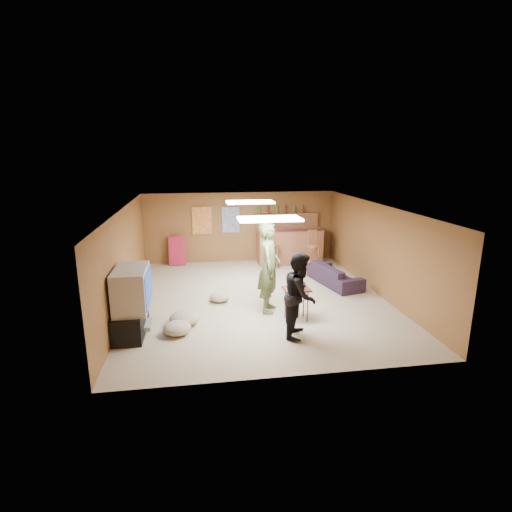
{
  "coord_description": "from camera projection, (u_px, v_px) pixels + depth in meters",
  "views": [
    {
      "loc": [
        -1.41,
        -8.93,
        3.4
      ],
      "look_at": [
        0.0,
        0.2,
        1.0
      ],
      "focal_mm": 28.0,
      "sensor_mm": 36.0,
      "label": 1
    }
  ],
  "objects": [
    {
      "name": "bar_stool_right",
      "position": [
        313.0,
        251.0,
        11.83
      ],
      "size": [
        0.48,
        0.48,
        1.16
      ],
      "primitive_type": null,
      "rotation": [
        0.0,
        0.0,
        -0.41
      ],
      "color": "brown",
      "rests_on": "ground"
    },
    {
      "name": "cushion_near_tv",
      "position": [
        185.0,
        318.0,
        8.11
      ],
      "size": [
        0.68,
        0.68,
        0.27
      ],
      "primitive_type": "ellipsoid",
      "rotation": [
        0.0,
        0.0,
        0.13
      ],
      "color": "tan",
      "rests_on": "ground"
    },
    {
      "name": "cushion_far",
      "position": [
        177.0,
        328.0,
        7.68
      ],
      "size": [
        0.65,
        0.65,
        0.25
      ],
      "primitive_type": "ellipsoid",
      "rotation": [
        0.0,
        0.0,
        -0.2
      ],
      "color": "tan",
      "rests_on": "ground"
    },
    {
      "name": "ceiling",
      "position": [
        257.0,
        207.0,
        9.05
      ],
      "size": [
        6.0,
        7.0,
        0.02
      ],
      "primitive_type": "cube",
      "color": "silver",
      "rests_on": "ground"
    },
    {
      "name": "poster_right",
      "position": [
        231.0,
        220.0,
        12.53
      ],
      "size": [
        0.55,
        0.03,
        0.8
      ],
      "primitive_type": "cube",
      "color": "#334C99",
      "rests_on": "wall_back"
    },
    {
      "name": "wall_back",
      "position": [
        240.0,
        227.0,
        12.67
      ],
      "size": [
        6.0,
        0.02,
        2.2
      ],
      "primitive_type": "cube",
      "color": "brown",
      "rests_on": "ground"
    },
    {
      "name": "cup_blue",
      "position": [
        303.0,
        284.0,
        8.27
      ],
      "size": [
        0.09,
        0.09,
        0.11
      ],
      "primitive_type": "cylinder",
      "rotation": [
        0.0,
        0.0,
        -0.11
      ],
      "color": "navy",
      "rests_on": "tray_table"
    },
    {
      "name": "bar_shelf",
      "position": [
        287.0,
        214.0,
        12.7
      ],
      "size": [
        2.0,
        0.18,
        0.05
      ],
      "primitive_type": "cube",
      "color": "brown",
      "rests_on": "bar_backing"
    },
    {
      "name": "dvd_box",
      "position": [
        143.0,
        325.0,
        7.76
      ],
      "size": [
        0.35,
        0.5,
        0.08
      ],
      "primitive_type": "cube",
      "color": "#B2B2B7",
      "rests_on": "tv_stand"
    },
    {
      "name": "poster_left",
      "position": [
        202.0,
        221.0,
        12.39
      ],
      "size": [
        0.6,
        0.03,
        0.85
      ],
      "primitive_type": "cube",
      "color": "#BF3F26",
      "rests_on": "wall_back"
    },
    {
      "name": "bar_counter",
      "position": [
        290.0,
        246.0,
        12.51
      ],
      "size": [
        2.0,
        0.6,
        1.1
      ],
      "primitive_type": "cube",
      "color": "brown",
      "rests_on": "ground"
    },
    {
      "name": "bar_stool_left",
      "position": [
        272.0,
        247.0,
        11.95
      ],
      "size": [
        0.52,
        0.52,
        1.32
      ],
      "primitive_type": null,
      "rotation": [
        0.0,
        0.0,
        -0.28
      ],
      "color": "brown",
      "rests_on": "ground"
    },
    {
      "name": "tray_table",
      "position": [
        296.0,
        304.0,
        8.28
      ],
      "size": [
        0.56,
        0.46,
        0.7
      ],
      "primitive_type": "cube",
      "rotation": [
        0.0,
        0.0,
        0.06
      ],
      "color": "#391912",
      "rests_on": "ground"
    },
    {
      "name": "cup_red_far",
      "position": [
        303.0,
        287.0,
        8.11
      ],
      "size": [
        0.11,
        0.11,
        0.11
      ],
      "primitive_type": "cylinder",
      "rotation": [
        0.0,
        0.0,
        0.38
      ],
      "color": "#B80C2A",
      "rests_on": "tray_table"
    },
    {
      "name": "sofa",
      "position": [
        335.0,
        275.0,
        10.57
      ],
      "size": [
        1.07,
        1.92,
        0.53
      ],
      "primitive_type": "imported",
      "rotation": [
        0.0,
        0.0,
        1.78
      ],
      "color": "black",
      "rests_on": "ground"
    },
    {
      "name": "ceiling_panel_front",
      "position": [
        270.0,
        219.0,
        7.62
      ],
      "size": [
        1.2,
        0.6,
        0.04
      ],
      "primitive_type": "cube",
      "color": "white",
      "rests_on": "ceiling"
    },
    {
      "name": "folding_chair_stack",
      "position": [
        177.0,
        251.0,
        12.35
      ],
      "size": [
        0.5,
        0.26,
        0.91
      ],
      "primitive_type": "cube",
      "rotation": [
        -0.14,
        0.0,
        0.0
      ],
      "color": "#B5213C",
      "rests_on": "ground"
    },
    {
      "name": "wall_right",
      "position": [
        378.0,
        249.0,
        9.77
      ],
      "size": [
        0.02,
        7.0,
        2.2
      ],
      "primitive_type": "cube",
      "color": "brown",
      "rests_on": "ground"
    },
    {
      "name": "cup_red_near",
      "position": [
        291.0,
        285.0,
        8.22
      ],
      "size": [
        0.1,
        0.1,
        0.1
      ],
      "primitive_type": "cylinder",
      "rotation": [
        0.0,
        0.0,
        0.31
      ],
      "color": "#B80C2A",
      "rests_on": "tray_table"
    },
    {
      "name": "bottle_row",
      "position": [
        281.0,
        209.0,
        12.61
      ],
      "size": [
        1.48,
        0.08,
        0.26
      ],
      "primitive_type": null,
      "color": "#3F7233",
      "rests_on": "bar_shelf"
    },
    {
      "name": "bar_lip",
      "position": [
        292.0,
        231.0,
        12.13
      ],
      "size": [
        2.1,
        0.12,
        0.05
      ],
      "primitive_type": "cube",
      "color": "#391912",
      "rests_on": "bar_counter"
    },
    {
      "name": "cushion_mid",
      "position": [
        220.0,
        297.0,
        9.38
      ],
      "size": [
        0.61,
        0.61,
        0.21
      ],
      "primitive_type": "ellipsoid",
      "rotation": [
        0.0,
        0.0,
        0.44
      ],
      "color": "tan",
      "rests_on": "ground"
    },
    {
      "name": "wall_left",
      "position": [
        124.0,
        259.0,
        8.88
      ],
      "size": [
        0.02,
        7.0,
        2.2
      ],
      "primitive_type": "cube",
      "color": "brown",
      "rests_on": "ground"
    },
    {
      "name": "tv_screen",
      "position": [
        148.0,
        288.0,
        7.59
      ],
      "size": [
        0.02,
        0.95,
        0.65
      ],
      "primitive_type": "cube",
      "color": "navy",
      "rests_on": "tv_body"
    },
    {
      "name": "person_olive",
      "position": [
        269.0,
        267.0,
        8.6
      ],
      "size": [
        0.67,
        0.84,
        2.01
      ],
      "primitive_type": "imported",
      "rotation": [
        0.0,
        0.0,
        1.29
      ],
      "color": "#515F37",
      "rests_on": "ground"
    },
    {
      "name": "tv_stand",
      "position": [
        130.0,
        321.0,
        7.7
      ],
      "size": [
        0.55,
        1.3,
        0.5
      ],
      "primitive_type": "cube",
      "color": "black",
      "rests_on": "ground"
    },
    {
      "name": "bar_backing",
      "position": [
        287.0,
        223.0,
        12.79
      ],
      "size": [
        2.0,
        0.14,
        0.6
      ],
      "primitive_type": "cube",
      "color": "brown",
      "rests_on": "bar_counter"
    },
    {
      "name": "tv_body",
      "position": [
        132.0,
        289.0,
        7.55
      ],
      "size": [
        0.6,
        1.1,
        0.8
      ],
      "primitive_type": "cube",
      "color": "#B2B2B7",
      "rests_on": "tv_stand"
    },
    {
      "name": "ground",
      "position": [
        257.0,
        298.0,
        9.6
      ],
      "size": [
        7.0,
        7.0,
        0.0
      ],
      "primitive_type": "plane",
      "color": "tan",
      "rests_on": "ground"
    },
    {
      "name": "ceiling_panel_back",
      "position": [
        250.0,
        202.0,
        10.2
      ],
      "size": [
        1.2,
        0.6,
        0.04
      ],
      "primitive_type": "cube",
      "color": "white",
      "rests_on": "ceiling"
    },
    {
      "name": "wall_front",
      "position": [
        294.0,
        311.0,
        5.98
      ],
      "size": [
        6.0,
        0.02,
        2.2
      ],
      "primitive_type": "cube",
      "color": "brown",
      "rests_on": "ground"
    },
    {
      "name": "person_black",
      "position": [
        300.0,
        295.0,
        7.48
      ],
      "size": [
        0.88,
        0.97,
        1.63
      ],
      "primitive_type": "imported",
      "rotation": [
        0.0,
        0.0,
        1.17
      ],
      "color": "black",
      "rests_on": "ground"
    }
  ]
}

